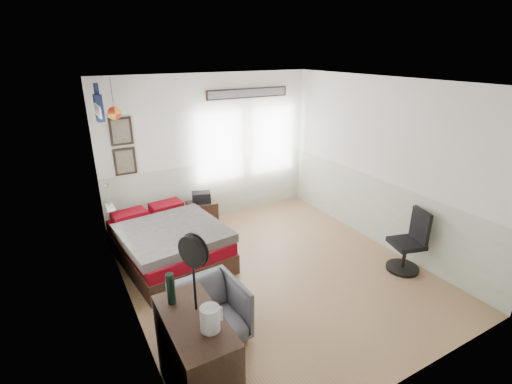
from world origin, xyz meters
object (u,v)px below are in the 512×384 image
bed (169,243)px  nightstand (202,214)px  task_chair (409,246)px  armchair (210,313)px  dresser (197,359)px

bed → nightstand: bed is taller
nightstand → task_chair: size_ratio=0.51×
armchair → nightstand: (0.97, 2.69, -0.09)m
armchair → bed: bearing=83.8°
nightstand → task_chair: bearing=-53.5°
bed → dresser: size_ratio=2.07×
task_chair → armchair: bearing=-166.4°
task_chair → dresser: bearing=-155.5°
dresser → nightstand: dresser is taller
armchair → task_chair: task_chair is taller
armchair → nightstand: 2.86m
armchair → nightstand: armchair is taller
dresser → nightstand: bearing=67.8°
dresser → task_chair: (3.48, 0.53, -0.06)m
dresser → nightstand: 3.62m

